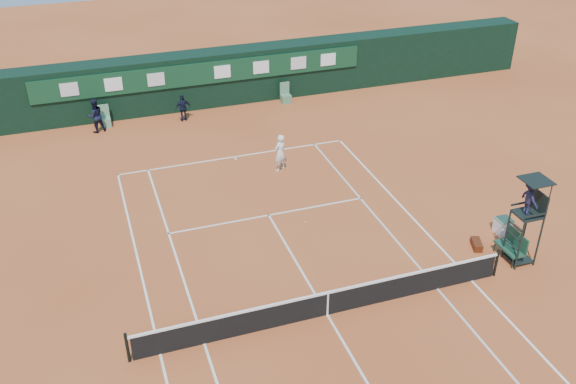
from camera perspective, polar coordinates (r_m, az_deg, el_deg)
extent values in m
plane|color=#C25C2D|center=(21.48, 3.50, -10.83)|extent=(90.00, 90.00, 0.00)
cube|color=white|center=(30.89, -4.78, 3.14)|extent=(11.05, 0.08, 0.01)
cube|color=white|center=(23.71, 15.99, -7.57)|extent=(0.08, 23.85, 0.01)
cube|color=white|center=(20.52, -11.30, -13.93)|extent=(0.08, 23.85, 0.01)
cube|color=silver|center=(23.05, 13.13, -8.36)|extent=(0.08, 23.85, 0.01)
cube|color=white|center=(20.62, -7.45, -13.21)|extent=(0.08, 23.85, 0.01)
cube|color=silver|center=(26.30, -1.73, -2.07)|extent=(8.31, 0.08, 0.01)
cube|color=white|center=(21.48, 3.50, -10.82)|extent=(0.08, 12.88, 0.01)
cube|color=silver|center=(30.76, -4.71, 3.01)|extent=(0.08, 0.30, 0.01)
cube|color=black|center=(21.19, 3.54, -9.92)|extent=(12.60, 0.04, 0.90)
cube|color=white|center=(20.88, 3.58, -8.92)|extent=(12.80, 0.06, 0.08)
cube|color=white|center=(21.18, 3.54, -9.90)|extent=(0.06, 0.05, 0.92)
cylinder|color=black|center=(23.87, 18.01, -6.03)|extent=(0.10, 0.10, 1.10)
cylinder|color=black|center=(20.12, -14.09, -13.28)|extent=(0.10, 0.10, 1.10)
cube|color=black|center=(36.43, -7.69, 9.93)|extent=(40.00, 1.50, 3.00)
cube|color=#103D22|center=(35.48, -7.47, 10.40)|extent=(18.00, 0.10, 1.20)
cube|color=silver|center=(34.83, -18.87, 8.61)|extent=(0.90, 0.04, 0.70)
cube|color=white|center=(34.86, -15.26, 9.21)|extent=(0.90, 0.04, 0.70)
cube|color=silver|center=(35.03, -11.66, 9.77)|extent=(0.90, 0.04, 0.70)
cube|color=white|center=(35.61, -5.85, 10.58)|extent=(0.90, 0.04, 0.70)
cube|color=white|center=(36.13, -2.41, 11.01)|extent=(0.90, 0.04, 0.70)
cube|color=silver|center=(36.78, 0.94, 11.39)|extent=(0.90, 0.04, 0.70)
cube|color=white|center=(37.40, 3.59, 11.67)|extent=(0.90, 0.04, 0.70)
cube|color=#61956E|center=(35.14, -15.91, 5.97)|extent=(0.55, 0.50, 0.46)
cube|color=#60936D|center=(35.12, -16.07, 6.95)|extent=(0.55, 0.06, 0.70)
cube|color=#537F5D|center=(36.79, -0.19, 8.29)|extent=(0.55, 0.50, 0.46)
cube|color=#558261|center=(36.78, -0.31, 9.23)|extent=(0.55, 0.06, 0.70)
cylinder|color=black|center=(24.17, 19.89, -4.59)|extent=(0.07, 0.07, 2.00)
cylinder|color=black|center=(24.67, 18.81, -3.60)|extent=(0.07, 0.07, 2.00)
cylinder|color=black|center=(24.63, 21.37, -4.20)|extent=(0.07, 0.07, 2.00)
cylinder|color=black|center=(25.12, 20.28, -3.24)|extent=(0.07, 0.07, 2.00)
cube|color=black|center=(24.10, 20.52, -1.86)|extent=(0.85, 0.85, 0.08)
cube|color=black|center=(24.14, 21.44, -0.86)|extent=(0.06, 0.85, 0.80)
cube|color=black|center=(23.73, 21.21, -1.94)|extent=(0.85, 0.05, 0.06)
cube|color=black|center=(24.26, 20.03, -0.94)|extent=(0.85, 0.05, 0.06)
cylinder|color=black|center=(23.67, 22.23, -0.41)|extent=(0.04, 0.04, 1.00)
cylinder|color=black|center=(24.18, 21.07, 0.51)|extent=(0.04, 0.04, 1.00)
cube|color=black|center=(23.47, 21.21, 0.97)|extent=(0.95, 0.95, 0.04)
cube|color=black|center=(25.11, 19.75, -5.51)|extent=(0.80, 0.80, 0.05)
cube|color=black|center=(24.74, 19.11, -5.24)|extent=(0.04, 0.80, 0.04)
cube|color=black|center=(24.52, 19.26, -4.48)|extent=(0.04, 0.80, 0.04)
cube|color=black|center=(24.31, 19.42, -3.71)|extent=(0.04, 0.80, 0.04)
cube|color=black|center=(24.09, 19.58, -2.92)|extent=(0.04, 0.80, 0.04)
imported|color=#191831|center=(23.74, 20.72, -0.50)|extent=(0.47, 0.82, 1.28)
cube|color=#1A412D|center=(24.96, 19.10, -4.76)|extent=(0.55, 1.20, 0.08)
cube|color=#183E29|center=(24.91, 19.69, -3.98)|extent=(0.06, 1.20, 0.60)
cylinder|color=black|center=(24.64, 19.32, -6.02)|extent=(0.04, 0.04, 0.41)
cylinder|color=black|center=(24.88, 20.14, -5.79)|extent=(0.04, 0.04, 0.41)
cylinder|color=black|center=(25.32, 17.89, -4.65)|extent=(0.04, 0.04, 0.41)
cylinder|color=black|center=(25.56, 18.69, -4.44)|extent=(0.04, 0.04, 0.41)
cube|color=black|center=(25.37, 16.42, -4.49)|extent=(0.56, 0.80, 0.28)
cube|color=white|center=(26.44, 18.55, -2.91)|extent=(0.55, 0.55, 0.60)
cube|color=#5D8E64|center=(26.27, 18.67, -2.33)|extent=(0.57, 0.57, 0.05)
sphere|color=gold|center=(25.80, 1.54, -2.71)|extent=(0.07, 0.07, 0.07)
imported|color=white|center=(29.21, -0.70, 3.51)|extent=(0.77, 0.68, 1.78)
imported|color=black|center=(34.41, -16.76, 6.52)|extent=(1.02, 0.89, 1.79)
imported|color=black|center=(34.75, -9.31, 7.39)|extent=(0.90, 0.46, 1.47)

